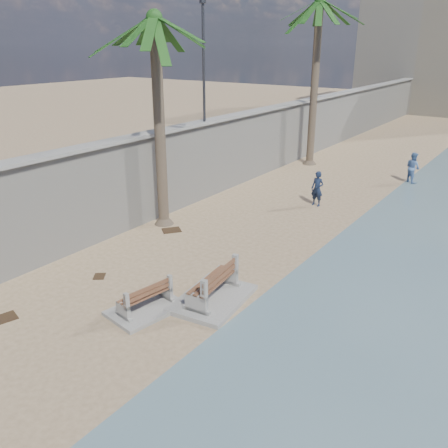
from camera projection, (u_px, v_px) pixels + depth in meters
The scene contains 13 objects.
ground_plane at pixel (67, 366), 10.89m from camera, with size 140.00×140.00×0.00m, color #A18463.
seawall at pixel (285, 136), 28.33m from camera, with size 0.45×70.00×3.50m, color gray.
wall_cap at pixel (286, 105), 27.68m from camera, with size 0.80×70.00×0.12m, color gray.
bench_near at pixel (213, 287), 13.49m from camera, with size 1.99×2.69×1.04m.
bench_far at pixel (145, 299), 13.01m from camera, with size 1.66×2.18×0.83m.
palm_mid at pixel (154, 21), 16.71m from camera, with size 5.00×5.00×8.68m.
palm_back at pixel (320, 4), 25.81m from camera, with size 5.00×5.00×9.99m.
streetlight at pixel (203, 50), 20.41m from camera, with size 0.28×0.28×5.12m.
person_a at pixel (317, 186), 21.31m from camera, with size 0.66×0.45×1.83m, color #131E36.
person_b at pixel (413, 166), 24.90m from camera, with size 0.86×0.67×1.78m, color #5375AC.
debris_b at pixel (4, 318), 12.76m from camera, with size 0.63×0.51×0.03m, color #382616.
debris_c at pixel (172, 230), 18.75m from camera, with size 0.71×0.57×0.03m, color #382616.
debris_d at pixel (99, 276), 15.05m from camera, with size 0.43×0.34×0.03m, color #382616.
Camera 1 is at (8.13, -5.28, 6.97)m, focal length 38.00 mm.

